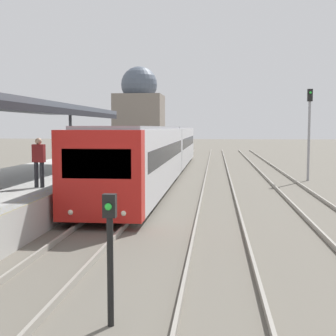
{
  "coord_description": "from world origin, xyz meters",
  "views": [
    {
      "loc": [
        3.44,
        -1.78,
        3.07
      ],
      "look_at": [
        1.79,
        14.43,
        1.64
      ],
      "focal_mm": 50.0,
      "sensor_mm": 36.0,
      "label": 1
    }
  ],
  "objects_px": {
    "person_on_platform": "(39,159)",
    "signal_post_near": "(110,246)",
    "train_near": "(161,149)",
    "signal_mast_far": "(309,124)"
  },
  "relations": [
    {
      "from": "train_near",
      "to": "signal_mast_far",
      "type": "height_order",
      "value": "signal_mast_far"
    },
    {
      "from": "person_on_platform",
      "to": "signal_mast_far",
      "type": "height_order",
      "value": "signal_mast_far"
    },
    {
      "from": "person_on_platform",
      "to": "signal_post_near",
      "type": "distance_m",
      "value": 9.28
    },
    {
      "from": "person_on_platform",
      "to": "signal_post_near",
      "type": "xyz_separation_m",
      "value": [
        4.29,
        -8.2,
        -0.73
      ]
    },
    {
      "from": "train_near",
      "to": "signal_post_near",
      "type": "distance_m",
      "value": 22.38
    },
    {
      "from": "person_on_platform",
      "to": "signal_post_near",
      "type": "height_order",
      "value": "person_on_platform"
    },
    {
      "from": "signal_mast_far",
      "to": "signal_post_near",
      "type": "bearing_deg",
      "value": -108.55
    },
    {
      "from": "train_near",
      "to": "signal_post_near",
      "type": "bearing_deg",
      "value": -85.26
    },
    {
      "from": "signal_post_near",
      "to": "person_on_platform",
      "type": "bearing_deg",
      "value": 117.62
    },
    {
      "from": "person_on_platform",
      "to": "train_near",
      "type": "xyz_separation_m",
      "value": [
        2.44,
        14.1,
        -0.27
      ]
    }
  ]
}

